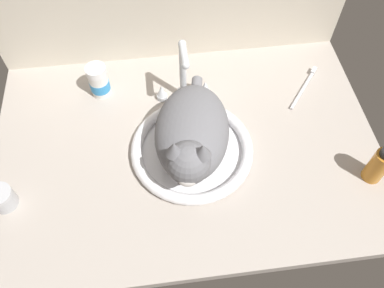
{
  "coord_description": "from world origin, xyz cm",
  "views": [
    {
      "loc": [
        -5.99,
        -58.44,
        92.89
      ],
      "look_at": [
        1.17,
        -2.2,
        7.0
      ],
      "focal_mm": 35.88,
      "sensor_mm": 36.0,
      "label": 1
    }
  ],
  "objects": [
    {
      "name": "pill_bottle",
      "position": [
        -23.63,
        22.85,
        7.91
      ],
      "size": [
        6.01,
        6.01,
        10.58
      ],
      "color": "white",
      "rests_on": "countertop"
    },
    {
      "name": "amber_bottle",
      "position": [
        47.35,
        -15.73,
        8.82
      ],
      "size": [
        5.04,
        5.04,
        12.35
      ],
      "color": "#C67A23",
      "rests_on": "countertop"
    },
    {
      "name": "metal_jar",
      "position": [
        -47.72,
        -11.54,
        5.86
      ],
      "size": [
        6.46,
        6.46,
        5.68
      ],
      "color": "#B2B5BA",
      "rests_on": "countertop"
    },
    {
      "name": "toothbrush",
      "position": [
        38.55,
        16.63,
        3.61
      ],
      "size": [
        12.7,
        15.45,
        1.7
      ],
      "color": "silver",
      "rests_on": "countertop"
    },
    {
      "name": "sink_basin",
      "position": [
        1.17,
        -2.2,
        4.39
      ],
      "size": [
        33.58,
        33.58,
        3.09
      ],
      "color": "white",
      "rests_on": "countertop"
    },
    {
      "name": "countertop",
      "position": [
        0.0,
        0.0,
        1.5
      ],
      "size": [
        107.2,
        72.51,
        3.0
      ],
      "primitive_type": "cube",
      "color": "#ADA399",
      "rests_on": "ground"
    },
    {
      "name": "cat",
      "position": [
        0.76,
        -4.23,
        13.46
      ],
      "size": [
        24.3,
        40.02,
        18.32
      ],
      "color": "slate",
      "rests_on": "sink_basin"
    },
    {
      "name": "faucet",
      "position": [
        1.17,
        17.45,
        11.58
      ],
      "size": [
        16.32,
        10.9,
        21.93
      ],
      "color": "silver",
      "rests_on": "countertop"
    },
    {
      "name": "backsplash_wall",
      "position": [
        0.0,
        37.45,
        21.93
      ],
      "size": [
        107.2,
        2.4,
        43.86
      ],
      "primitive_type": "cube",
      "color": "beige",
      "rests_on": "ground"
    }
  ]
}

